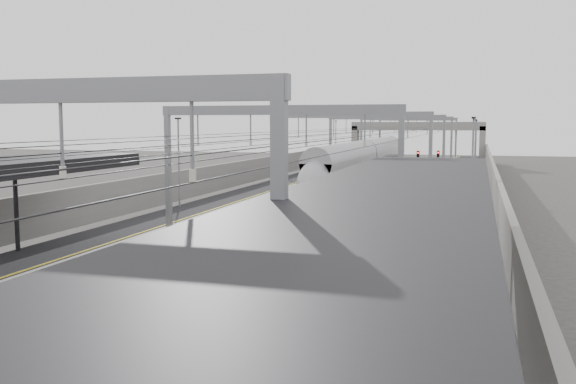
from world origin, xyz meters
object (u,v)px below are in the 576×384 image
Objects in this scene: bench at (354,377)px; signal_green at (361,155)px; overbridge at (417,131)px; train at (361,170)px.

signal_green reaches higher than bench.
overbridge is at bearing 94.49° from bench.
signal_green is at bearing -102.04° from overbridge.
bench is at bearing -85.51° from overbridge.
overbridge reaches higher than signal_green.
bench is 73.90m from signal_green.
bench is at bearing -80.03° from train.
signal_green is at bearing 100.07° from train.
train is at bearing -91.90° from overbridge.
overbridge is 97.52m from bench.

